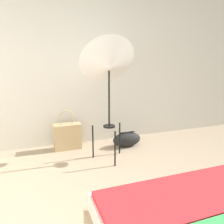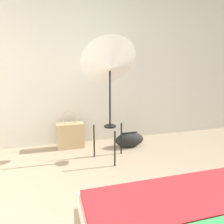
% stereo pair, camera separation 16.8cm
% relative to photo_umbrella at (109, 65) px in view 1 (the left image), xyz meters
% --- Properties ---
extents(wall_back, '(8.00, 0.05, 2.60)m').
position_rel_photo_umbrella_xyz_m(wall_back, '(-0.22, 0.77, 0.05)').
color(wall_back, beige).
rests_on(wall_back, ground_plane).
extents(photo_umbrella, '(0.72, 0.54, 1.60)m').
position_rel_photo_umbrella_xyz_m(photo_umbrella, '(0.00, 0.00, 0.00)').
color(photo_umbrella, black).
rests_on(photo_umbrella, ground_plane).
extents(tote_bag, '(0.40, 0.18, 0.59)m').
position_rel_photo_umbrella_xyz_m(tote_bag, '(-0.48, 0.54, -1.05)').
color(tote_bag, tan).
rests_on(tote_bag, ground_plane).
extents(duffel_bag, '(0.45, 0.22, 0.23)m').
position_rel_photo_umbrella_xyz_m(duffel_bag, '(0.40, 0.33, -1.14)').
color(duffel_bag, black).
rests_on(duffel_bag, ground_plane).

